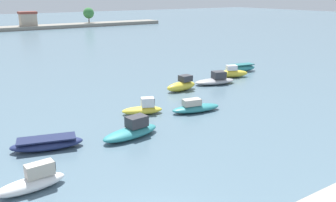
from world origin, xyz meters
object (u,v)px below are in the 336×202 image
(moored_boat_9, at_px, (241,68))
(moored_boat_1, at_px, (33,182))
(moored_boat_4, at_px, (143,109))
(moored_boat_7, at_px, (215,80))
(moored_boat_6, at_px, (182,85))
(moored_boat_3, at_px, (132,131))
(moored_boat_5, at_px, (195,107))
(moored_boat_2, at_px, (47,144))
(moored_boat_8, at_px, (231,73))

(moored_boat_9, bearing_deg, moored_boat_1, -142.98)
(moored_boat_4, bearing_deg, moored_boat_1, -123.72)
(moored_boat_7, bearing_deg, moored_boat_6, -163.23)
(moored_boat_3, bearing_deg, moored_boat_6, 31.32)
(moored_boat_6, bearing_deg, moored_boat_5, -120.64)
(moored_boat_2, bearing_deg, moored_boat_3, 2.64)
(moored_boat_2, relative_size, moored_boat_5, 1.06)
(moored_boat_2, distance_m, moored_boat_7, 24.79)
(moored_boat_7, xyz_separation_m, moored_boat_8, (4.30, 1.72, 0.09))
(moored_boat_1, xyz_separation_m, moored_boat_7, (25.75, 13.62, -0.03))
(moored_boat_8, bearing_deg, moored_boat_4, -136.14)
(moored_boat_5, bearing_deg, moored_boat_7, 50.51)
(moored_boat_2, xyz_separation_m, moored_boat_4, (9.96, 3.12, 0.08))
(moored_boat_2, xyz_separation_m, moored_boat_5, (14.46, 0.86, 0.03))
(moored_boat_3, xyz_separation_m, moored_boat_9, (25.19, 13.36, -0.02))
(moored_boat_2, relative_size, moored_boat_4, 1.34)
(moored_boat_6, distance_m, moored_boat_8, 9.83)
(moored_boat_4, relative_size, moored_boat_9, 0.84)
(moored_boat_2, distance_m, moored_boat_3, 6.44)
(moored_boat_3, bearing_deg, moored_boat_7, 21.94)
(moored_boat_4, height_order, moored_boat_6, moored_boat_6)
(moored_boat_3, bearing_deg, moored_boat_5, 8.20)
(moored_boat_6, bearing_deg, moored_boat_2, -160.17)
(moored_boat_1, height_order, moored_boat_6, moored_boat_6)
(moored_boat_5, distance_m, moored_boat_9, 20.28)
(moored_boat_2, xyz_separation_m, moored_boat_9, (31.47, 11.90, 0.11))
(moored_boat_4, xyz_separation_m, moored_boat_8, (17.72, 6.84, 0.10))
(moored_boat_1, xyz_separation_m, moored_boat_4, (12.32, 8.50, -0.04))
(moored_boat_7, height_order, moored_boat_8, moored_boat_8)
(moored_boat_7, relative_size, moored_boat_9, 1.17)
(moored_boat_3, distance_m, moored_boat_8, 24.26)
(moored_boat_8, distance_m, moored_boat_9, 4.26)
(moored_boat_1, relative_size, moored_boat_8, 0.84)
(moored_boat_2, xyz_separation_m, moored_boat_8, (27.68, 9.95, 0.18))
(moored_boat_5, bearing_deg, moored_boat_2, -165.68)
(moored_boat_5, relative_size, moored_boat_7, 0.91)
(moored_boat_6, relative_size, moored_boat_7, 0.73)
(moored_boat_4, relative_size, moored_boat_5, 0.79)
(moored_boat_3, xyz_separation_m, moored_boat_7, (17.11, 9.69, -0.04))
(moored_boat_4, distance_m, moored_boat_6, 9.46)
(moored_boat_1, bearing_deg, moored_boat_4, 31.49)
(moored_boat_8, bearing_deg, moored_boat_6, -145.99)
(moored_boat_6, distance_m, moored_boat_7, 5.36)
(moored_boat_1, distance_m, moored_boat_5, 17.95)
(moored_boat_1, relative_size, moored_boat_6, 0.99)
(moored_boat_2, bearing_deg, moored_boat_7, 35.12)
(moored_boat_5, bearing_deg, moored_boat_8, 45.47)
(moored_boat_5, height_order, moored_boat_9, moored_boat_5)
(moored_boat_2, relative_size, moored_boat_9, 1.13)
(moored_boat_4, xyz_separation_m, moored_boat_5, (4.50, -2.26, -0.06))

